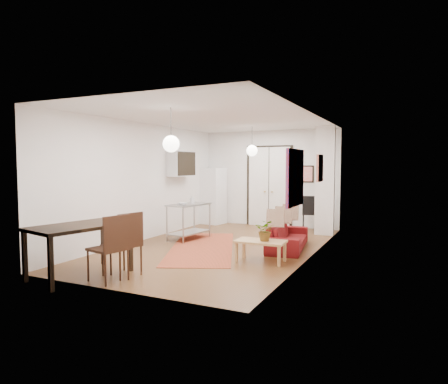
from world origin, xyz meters
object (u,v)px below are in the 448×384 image
at_px(fridge, 213,196).
at_px(dining_chair_near, 126,237).
at_px(sofa, 288,237).
at_px(coffee_table, 261,243).
at_px(dining_table, 80,230).
at_px(black_side_chair, 312,210).
at_px(dining_chair_far, 112,241).
at_px(kitchen_counter, 189,216).

height_order(fridge, dining_chair_near, fridge).
distance_m(sofa, coffee_table, 1.41).
distance_m(dining_table, black_side_chair, 6.78).
relative_size(sofa, dining_chair_near, 1.70).
bearing_deg(dining_chair_near, coffee_table, 146.92).
bearing_deg(dining_table, dining_chair_near, 37.08).
bearing_deg(dining_chair_far, sofa, 163.74).
height_order(sofa, dining_chair_far, dining_chair_far).
bearing_deg(dining_chair_near, dining_table, -40.32).
xyz_separation_m(kitchen_counter, black_side_chair, (2.48, 2.65, 0.02)).
bearing_deg(fridge, kitchen_counter, -68.35).
bearing_deg(dining_table, sofa, 55.02).
xyz_separation_m(sofa, dining_chair_far, (-1.94, -3.51, 0.36)).
bearing_deg(dining_chair_far, coffee_table, 151.97).
distance_m(kitchen_counter, dining_table, 3.67).
bearing_deg(black_side_chair, kitchen_counter, 34.17).
relative_size(fridge, dining_chair_near, 1.63).
bearing_deg(coffee_table, sofa, 84.82).
bearing_deg(dining_table, kitchen_counter, 90.45).
bearing_deg(dining_chair_far, dining_table, -66.88).
bearing_deg(black_side_chair, fridge, -12.41).
xyz_separation_m(dining_table, black_side_chair, (2.45, 6.31, -0.19)).
relative_size(dining_chair_far, black_side_chair, 1.07).
distance_m(dining_chair_near, black_side_chair, 6.15).
relative_size(fridge, dining_chair_far, 1.63).
xyz_separation_m(dining_chair_near, black_side_chair, (1.85, 5.86, -0.04)).
xyz_separation_m(sofa, fridge, (-3.20, 2.68, 0.61)).
bearing_deg(sofa, dining_table, 137.02).
bearing_deg(black_side_chair, dining_chair_near, 59.80).
bearing_deg(black_side_chair, coffee_table, 76.72).
xyz_separation_m(kitchen_counter, dining_chair_near, (0.63, -3.21, 0.06)).
distance_m(coffee_table, dining_chair_far, 2.79).
height_order(sofa, fridge, fridge).
relative_size(kitchen_counter, dining_chair_far, 1.14).
relative_size(sofa, kitchen_counter, 1.49).
height_order(dining_chair_near, dining_chair_far, same).
relative_size(fridge, dining_table, 1.01).
distance_m(kitchen_counter, black_side_chair, 3.63).
relative_size(dining_chair_near, black_side_chair, 1.07).
xyz_separation_m(kitchen_counter, dining_table, (0.03, -3.67, 0.20)).
height_order(kitchen_counter, fridge, fridge).
distance_m(kitchen_counter, fridge, 2.73).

